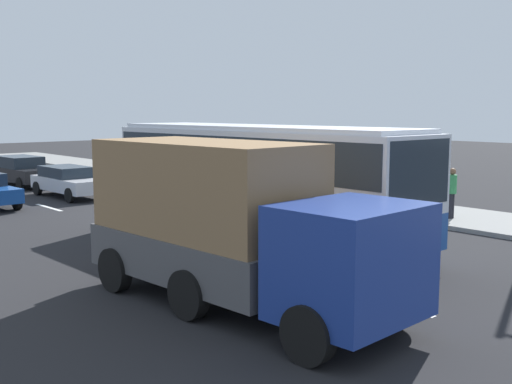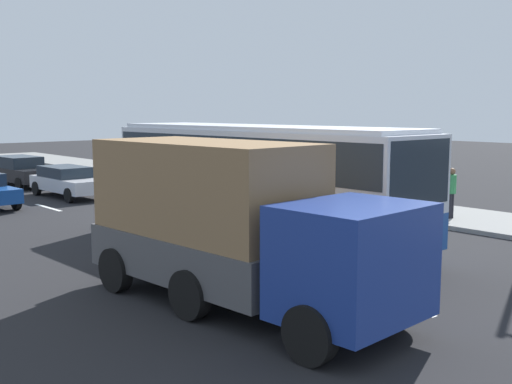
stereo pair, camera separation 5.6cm
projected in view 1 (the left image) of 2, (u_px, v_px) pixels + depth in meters
ground_plane at (222, 236)px, 19.40m from camera, size 120.00×120.00×0.00m
sidewalk_curb at (383, 207)px, 24.76m from camera, size 80.00×4.00×0.15m
lane_centreline at (128, 230)px, 20.40m from camera, size 24.05×0.16×0.01m
coach_bus at (258, 171)px, 18.02m from camera, size 10.88×2.93×3.47m
cargo_truck at (231, 222)px, 12.32m from camera, size 7.43×2.91×3.28m
car_silver_hatch at (69, 181)px, 28.07m from camera, size 4.59×1.92×1.38m
car_black_sedan at (21, 170)px, 32.15m from camera, size 4.81×2.11×1.54m
pedestrian_near_curb at (275, 175)px, 27.53m from camera, size 0.32×0.32×1.58m
pedestrian_at_crossing at (452, 189)px, 21.62m from camera, size 0.32×0.32×1.76m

